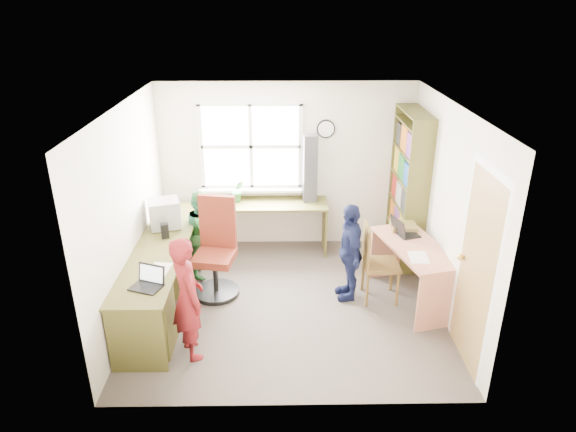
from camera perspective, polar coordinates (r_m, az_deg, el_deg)
The scene contains 19 objects.
room at distance 5.88m, azimuth 0.13°, elevation 0.91°, with size 3.64×3.44×2.44m.
l_desk at distance 6.00m, azimuth -12.59°, elevation -7.33°, with size 2.38×2.95×0.75m.
right_desk at distance 6.34m, azimuth 13.85°, elevation -4.85°, with size 0.90×1.39×0.74m.
bookshelf at distance 7.18m, azimuth 13.17°, elevation 2.69°, with size 0.30×1.02×2.10m.
swivel_chair at distance 6.41m, azimuth -7.98°, elevation -4.09°, with size 0.67×0.67×1.24m.
wooden_chair at distance 6.28m, azimuth 9.67°, elevation -4.82°, with size 0.43×0.43×0.98m.
crt_monitor at distance 6.62m, azimuth -13.55°, elevation 0.24°, with size 0.45×0.43×0.36m.
laptop_left at distance 5.41m, azimuth -15.25°, elevation -7.05°, with size 0.37×0.34×0.21m.
laptop_right at distance 6.48m, azimuth 12.64°, elevation -1.57°, with size 0.36×0.39×0.22m.
speaker_a at distance 6.38m, azimuth -13.54°, elevation -1.60°, with size 0.12×0.12×0.18m.
speaker_b at distance 6.81m, azimuth -12.36°, elevation 0.10°, with size 0.09×0.09×0.17m.
cd_tower at distance 7.21m, azimuth 2.44°, elevation 5.30°, with size 0.21×0.19×0.96m.
game_box at distance 6.65m, azimuth 12.70°, elevation -1.09°, with size 0.32×0.32×0.06m.
paper_a at distance 5.71m, azimuth -14.07°, elevation -5.75°, with size 0.24×0.32×0.00m.
paper_b at distance 5.98m, azimuth 14.29°, elevation -4.47°, with size 0.22×0.31×0.00m.
potted_plant at distance 7.31m, azimuth -5.59°, elevation 2.79°, with size 0.17×0.14×0.31m, color #317B38.
person_red at distance 5.30m, azimuth -11.08°, elevation -8.93°, with size 0.49×0.32×1.34m, color maroon.
person_green at distance 6.84m, azimuth -9.31°, elevation -1.86°, with size 0.57×0.44×1.17m, color #2C7030.
person_navy at distance 6.23m, azimuth 6.87°, elevation -3.97°, with size 0.72×0.30×1.24m, color #13193E.
Camera 1 is at (-0.09, -5.33, 3.47)m, focal length 32.00 mm.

